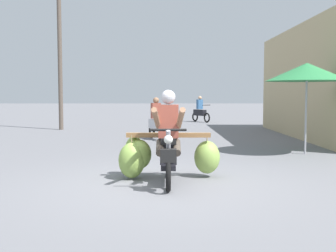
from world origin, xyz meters
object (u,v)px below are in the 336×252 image
object	(u,v)px
motorbike_main_loaded	(161,151)
motorbike_distant_ahead_right	(156,122)
motorbike_distant_ahead_left	(200,111)
market_umbrella_near_shop	(307,72)
utility_pole	(60,58)

from	to	relation	value
motorbike_main_loaded	motorbike_distant_ahead_right	distance (m)	6.68
motorbike_distant_ahead_left	motorbike_distant_ahead_right	distance (m)	9.01
motorbike_main_loaded	market_umbrella_near_shop	distance (m)	5.01
motorbike_distant_ahead_left	utility_pole	xyz separation A→B (m)	(-6.29, -4.92, 2.43)
motorbike_distant_ahead_left	utility_pole	size ratio (longest dim) A/B	0.24
market_umbrella_near_shop	motorbike_distant_ahead_left	bearing A→B (deg)	97.59
motorbike_distant_ahead_left	utility_pole	bearing A→B (deg)	-141.96
motorbike_main_loaded	motorbike_distant_ahead_right	world-z (taller)	motorbike_main_loaded
market_umbrella_near_shop	utility_pole	xyz separation A→B (m)	(-7.92, 7.36, 0.94)
motorbike_distant_ahead_left	motorbike_distant_ahead_right	bearing A→B (deg)	-103.99
motorbike_main_loaded	motorbike_distant_ahead_left	xyz separation A→B (m)	(1.95, 15.42, 0.07)
utility_pole	motorbike_main_loaded	bearing A→B (deg)	-67.56
motorbike_main_loaded	utility_pole	bearing A→B (deg)	112.44
motorbike_distant_ahead_right	market_umbrella_near_shop	bearing A→B (deg)	-42.85
utility_pole	motorbike_distant_ahead_right	bearing A→B (deg)	-42.89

